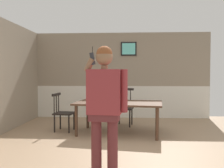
{
  "coord_description": "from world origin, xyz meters",
  "views": [
    {
      "loc": [
        0.15,
        -4.56,
        1.37
      ],
      "look_at": [
        -0.07,
        -0.57,
        1.2
      ],
      "focal_mm": 39.88,
      "sensor_mm": 36.0,
      "label": 1
    }
  ],
  "objects_px": {
    "dining_table": "(119,105)",
    "chair_near_window": "(125,107)",
    "person_figure": "(105,101)",
    "chair_by_doorway": "(63,112)"
  },
  "relations": [
    {
      "from": "dining_table",
      "to": "chair_near_window",
      "type": "xyz_separation_m",
      "value": [
        0.13,
        0.92,
        -0.17
      ]
    },
    {
      "from": "chair_near_window",
      "to": "person_figure",
      "type": "relative_size",
      "value": 0.57
    },
    {
      "from": "dining_table",
      "to": "person_figure",
      "type": "height_order",
      "value": "person_figure"
    },
    {
      "from": "chair_by_doorway",
      "to": "person_figure",
      "type": "height_order",
      "value": "person_figure"
    },
    {
      "from": "dining_table",
      "to": "chair_near_window",
      "type": "distance_m",
      "value": 0.94
    },
    {
      "from": "chair_by_doorway",
      "to": "person_figure",
      "type": "relative_size",
      "value": 0.52
    },
    {
      "from": "dining_table",
      "to": "person_figure",
      "type": "distance_m",
      "value": 2.41
    },
    {
      "from": "chair_near_window",
      "to": "person_figure",
      "type": "xyz_separation_m",
      "value": [
        -0.24,
        -3.29,
        0.53
      ]
    },
    {
      "from": "chair_near_window",
      "to": "chair_by_doorway",
      "type": "relative_size",
      "value": 1.09
    },
    {
      "from": "chair_by_doorway",
      "to": "chair_near_window",
      "type": "bearing_deg",
      "value": 123.75
    }
  ]
}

